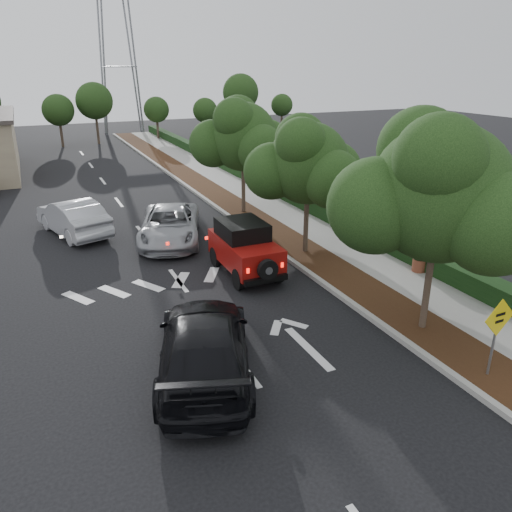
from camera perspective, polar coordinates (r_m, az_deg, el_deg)
ground at (r=13.45m, az=-1.56°, el=-12.36°), size 120.00×120.00×0.00m
curb at (r=25.15m, az=-2.62°, el=4.21°), size 0.20×70.00×0.15m
planting_strip at (r=25.52m, az=-0.54°, el=4.46°), size 1.80×70.00×0.12m
sidewalk at (r=26.32m, az=3.26°, el=4.95°), size 2.00×70.00×0.12m
hedge at (r=26.89m, az=5.93°, el=5.97°), size 0.80×70.00×0.80m
transmission_tower at (r=59.70m, az=-14.77°, el=13.44°), size 7.00×4.00×28.00m
street_tree_near at (r=15.82m, az=18.39°, el=-7.99°), size 3.80×3.80×5.92m
street_tree_mid at (r=20.90m, az=5.61°, el=0.31°), size 3.20×3.20×5.32m
street_tree_far at (r=26.42m, az=-1.42°, el=4.90°), size 3.40×3.40×5.62m
red_jeep at (r=18.63m, az=-1.46°, el=1.04°), size 1.76×3.88×1.97m
silver_suv_ahead at (r=22.33m, az=-9.81°, el=3.52°), size 4.10×5.93×1.51m
black_suv_oncoming at (r=12.78m, az=-5.93°, el=-10.13°), size 3.97×6.02×1.62m
silver_sedan_oncoming at (r=24.42m, az=-20.19°, el=4.19°), size 3.04×5.23×1.63m
speed_hump_sign at (r=13.51m, az=25.85°, el=-7.33°), size 0.99×0.09×2.12m
terracotta_planter at (r=19.50m, az=18.24°, el=0.00°), size 0.62×0.62×1.07m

